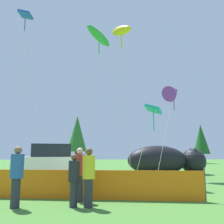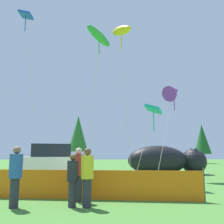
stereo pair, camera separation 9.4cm
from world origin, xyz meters
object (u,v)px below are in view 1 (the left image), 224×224
kite_blue_box (26,18)px  parked_car (53,164)px  spectator_in_yellow_shirt (79,172)px  kite_teal_diamond (153,110)px  kite_green_fish (99,37)px  folding_chair (168,181)px  spectator_in_white_shirt (74,178)px  inflatable_cat (166,161)px  spectator_in_blue_shirt (89,175)px  kite_yellow_hero (121,31)px  spectator_in_black_shirt (17,174)px  kite_purple_delta (173,92)px

kite_blue_box → parked_car: bearing=-40.4°
spectator_in_yellow_shirt → kite_teal_diamond: bearing=54.5°
spectator_in_yellow_shirt → kite_green_fish: bearing=85.3°
folding_chair → kite_green_fish: kite_green_fish is taller
folding_chair → spectator_in_white_shirt: spectator_in_white_shirt is taller
folding_chair → kite_blue_box: (-8.50, 6.53, 11.07)m
inflatable_cat → spectator_in_yellow_shirt: (-5.96, -10.79, -0.04)m
folding_chair → spectator_in_blue_shirt: 4.31m
spectator_in_yellow_shirt → kite_yellow_hero: (2.09, 6.42, 8.73)m
spectator_in_black_shirt → kite_teal_diamond: 9.18m
parked_car → folding_chair: parked_car is taller
parked_car → inflatable_cat: (7.93, 4.94, -0.02)m
kite_green_fish → kite_purple_delta: (5.21, 0.29, -3.83)m
kite_teal_diamond → kite_yellow_hero: 5.90m
kite_teal_diamond → kite_blue_box: bearing=161.9°
spectator_in_yellow_shirt → spectator_in_blue_shirt: bearing=-69.6°
inflatable_cat → spectator_in_blue_shirt: bearing=-126.7°
inflatable_cat → kite_blue_box: size_ratio=0.56×
kite_green_fish → kite_blue_box: bearing=169.2°
spectator_in_black_shirt → spectator_in_white_shirt: bearing=1.1°
spectator_in_white_shirt → kite_yellow_hero: kite_yellow_hero is taller
spectator_in_blue_shirt → kite_teal_diamond: kite_teal_diamond is taller
folding_chair → spectator_in_white_shirt: (-3.74, -2.68, 0.40)m
spectator_in_blue_shirt → spectator_in_black_shirt: size_ratio=0.97×
folding_chair → inflatable_cat: 9.33m
spectator_in_blue_shirt → spectator_in_yellow_shirt: 1.06m
spectator_in_black_shirt → parked_car: bearing=90.7°
kite_yellow_hero → parked_car: bearing=-171.9°
kite_blue_box → kite_purple_delta: bearing=-4.0°
kite_yellow_hero → kite_green_fish: bearing=150.5°
folding_chair → spectator_in_blue_shirt: spectator_in_blue_shirt is taller
spectator_in_yellow_shirt → kite_blue_box: size_ratio=0.15×
kite_blue_box → spectator_in_black_shirt: bearing=-72.1°
spectator_in_blue_shirt → kite_green_fish: 12.01m
folding_chair → kite_yellow_hero: kite_yellow_hero is taller
parked_car → kite_blue_box: (-2.89, 2.46, 10.50)m
spectator_in_black_shirt → spectator_in_blue_shirt: bearing=-1.2°
parked_car → spectator_in_yellow_shirt: 6.16m
folding_chair → spectator_in_black_shirt: (-5.52, -2.71, 0.53)m
parked_car → kite_yellow_hero: bearing=-2.6°
spectator_in_white_shirt → kite_green_fish: (0.70, 8.17, 8.83)m
spectator_in_blue_shirt → kite_purple_delta: 11.25m
kite_purple_delta → spectator_in_black_shirt: bearing=-132.2°
spectator_in_white_shirt → kite_yellow_hero: bearing=73.4°
spectator_in_yellow_shirt → kite_yellow_hero: 11.04m
parked_car → kite_yellow_hero: (4.06, 0.58, 8.68)m
inflatable_cat → spectator_in_blue_shirt: 13.04m
spectator_in_yellow_shirt → spectator_in_black_shirt: size_ratio=0.99×
spectator_in_blue_shirt → kite_green_fish: bearing=88.4°
parked_car → kite_blue_box: bearing=128.9°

